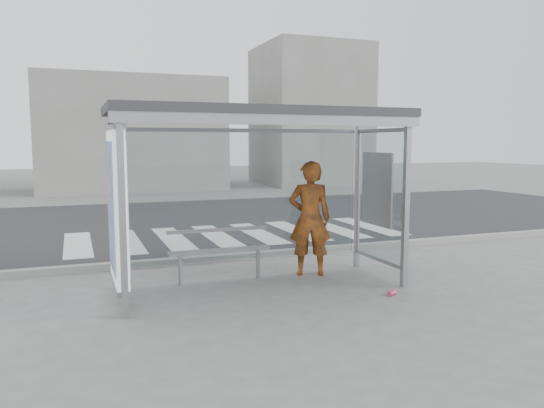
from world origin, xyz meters
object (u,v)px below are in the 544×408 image
Objects in this scene: bus_shelter at (235,153)px; bench at (220,250)px; person at (310,218)px; soda_can at (392,293)px.

bus_shelter is 1.58m from bench.
person is 1.83m from soda_can.
soda_can is (0.59, -1.49, -0.89)m from person.
bench is (-0.10, 0.52, -1.49)m from bus_shelter.
person is 1.16× the size of bench.
bus_shelter is 31.22× the size of soda_can.
soda_can is at bearing -37.83° from bench.
bench is 2.65m from soda_can.
bench is at bearing 100.49° from bus_shelter.
person is at bearing 16.79° from bus_shelter.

